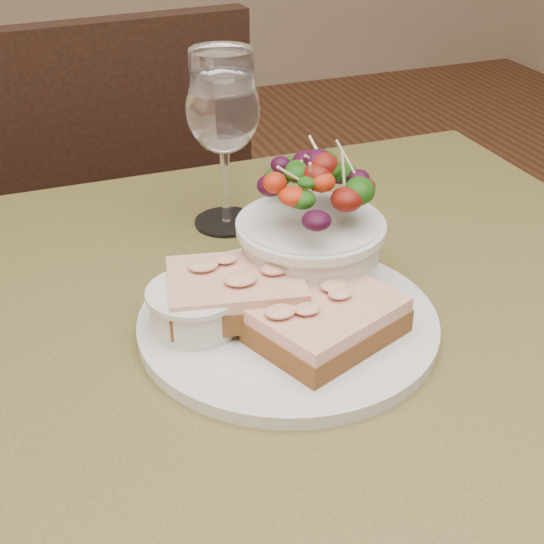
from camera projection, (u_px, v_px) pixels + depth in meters
name	position (u px, v px, depth m)	size (l,w,h in m)	color
cafe_table	(304.00, 436.00, 0.69)	(0.80, 0.80, 0.75)	#493D1F
chair_far	(115.00, 326.00, 1.46)	(0.45, 0.45, 0.90)	black
dinner_plate	(288.00, 322.00, 0.65)	(0.26, 0.26, 0.01)	silver
sandwich_front	(327.00, 320.00, 0.62)	(0.14, 0.12, 0.03)	#492813
sandwich_back	(236.00, 292.00, 0.64)	(0.13, 0.11, 0.03)	#492813
ramekin	(195.00, 306.00, 0.63)	(0.07, 0.07, 0.04)	silver
salad_bowl	(311.00, 223.00, 0.67)	(0.12, 0.12, 0.13)	silver
garnish	(194.00, 278.00, 0.69)	(0.05, 0.04, 0.02)	black
wine_glass	(223.00, 115.00, 0.76)	(0.08, 0.08, 0.18)	white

